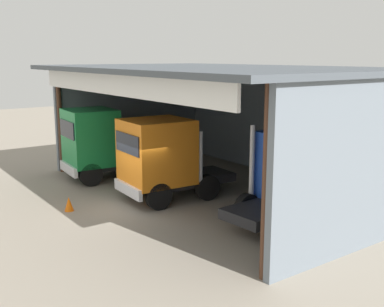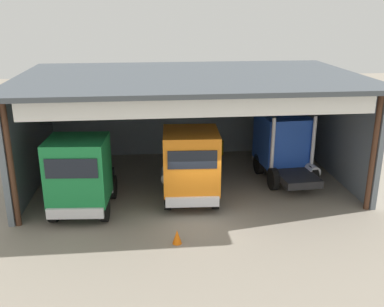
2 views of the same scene
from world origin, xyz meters
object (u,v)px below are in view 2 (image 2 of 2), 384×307
(tool_cart, at_px, (298,148))
(truck_blue_yard_outside, at_px, (284,145))
(truck_orange_right_bay, at_px, (190,164))
(traffic_cone, at_px, (177,237))
(oil_drum, at_px, (219,148))
(truck_green_center_right_bay, at_px, (80,174))

(tool_cart, bearing_deg, truck_blue_yard_outside, -120.90)
(truck_orange_right_bay, xyz_separation_m, traffic_cone, (-0.87, -3.75, -1.54))
(oil_drum, xyz_separation_m, tool_cart, (4.64, -0.84, 0.07))
(truck_orange_right_bay, xyz_separation_m, truck_blue_yard_outside, (5.08, 2.48, -0.05))
(truck_blue_yard_outside, bearing_deg, truck_orange_right_bay, -158.08)
(truck_green_center_right_bay, bearing_deg, oil_drum, -130.00)
(truck_blue_yard_outside, height_order, traffic_cone, truck_blue_yard_outside)
(truck_blue_yard_outside, relative_size, traffic_cone, 8.54)
(truck_green_center_right_bay, bearing_deg, truck_orange_right_bay, -166.78)
(truck_blue_yard_outside, relative_size, tool_cart, 4.79)
(truck_green_center_right_bay, height_order, traffic_cone, truck_green_center_right_bay)
(truck_green_center_right_bay, xyz_separation_m, tool_cart, (11.76, 6.45, -1.29))
(truck_green_center_right_bay, xyz_separation_m, truck_orange_right_bay, (4.75, 0.74, 0.02))
(traffic_cone, bearing_deg, oil_drum, 72.52)
(truck_green_center_right_bay, relative_size, oil_drum, 5.81)
(oil_drum, bearing_deg, tool_cart, -10.32)
(truck_orange_right_bay, relative_size, oil_drum, 5.84)
(oil_drum, xyz_separation_m, traffic_cone, (-3.24, -10.30, -0.15))
(truck_orange_right_bay, relative_size, tool_cart, 4.97)
(truck_blue_yard_outside, bearing_deg, traffic_cone, -137.79)
(truck_orange_right_bay, bearing_deg, truck_blue_yard_outside, -151.02)
(truck_orange_right_bay, distance_m, truck_blue_yard_outside, 5.66)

